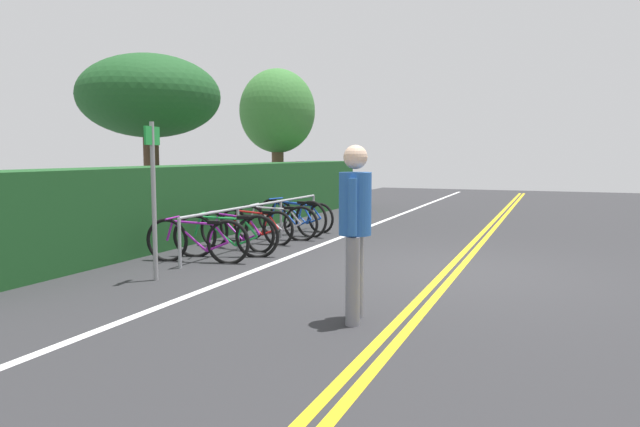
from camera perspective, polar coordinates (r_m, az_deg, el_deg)
ground_plane at (r=8.61m, az=12.83°, el=-5.63°), size 39.71×13.47×0.05m
centre_line_yellow_inner at (r=8.59m, az=13.37°, el=-5.48°), size 35.74×0.10×0.00m
centre_line_yellow_outer at (r=8.62m, az=12.31°, el=-5.42°), size 35.74×0.10×0.00m
bike_lane_stripe_white at (r=9.38m, az=-3.29°, el=-4.38°), size 35.74×0.12×0.00m
bike_rack at (r=10.83m, az=-5.81°, el=0.05°), size 5.10×0.05×0.76m
bicycle_0 at (r=9.18m, az=-11.92°, el=-2.61°), size 0.48×1.69×0.72m
bicycle_1 at (r=9.57m, az=-9.18°, el=-2.15°), size 0.66×1.68×0.74m
bicycle_2 at (r=10.31m, az=-8.21°, el=-1.70°), size 0.52×1.70×0.69m
bicycle_3 at (r=10.96m, az=-6.33°, el=-1.26°), size 0.46×1.65×0.68m
bicycle_4 at (r=11.39m, az=-4.42°, el=-0.87°), size 0.46×1.74×0.72m
bicycle_5 at (r=11.98m, az=-2.82°, el=-0.38°), size 0.49×1.73×0.79m
bicycle_6 at (r=12.70m, az=-1.89°, el=-0.26°), size 0.55×1.70×0.68m
pedestrian at (r=5.73m, az=3.46°, el=-0.67°), size 0.48×0.32×1.75m
sign_post_near at (r=7.90m, az=-16.01°, el=2.69°), size 0.36×0.09×2.08m
hedge_backdrop at (r=12.96m, az=-9.36°, el=1.58°), size 14.05×1.15×1.44m
tree_mid at (r=14.02m, az=-16.36°, el=10.87°), size 3.20×3.20×3.91m
tree_far_right at (r=17.60m, az=-4.20°, el=9.86°), size 2.25×2.25×4.18m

